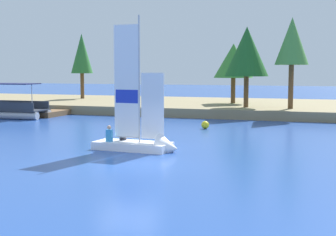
{
  "coord_description": "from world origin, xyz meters",
  "views": [
    {
      "loc": [
        7.67,
        -17.94,
        3.79
      ],
      "look_at": [
        -0.59,
        6.68,
        1.2
      ],
      "focal_mm": 51.93,
      "sensor_mm": 36.0,
      "label": 1
    }
  ],
  "objects_px": {
    "shoreline_tree_midright": "(292,42)",
    "shoreline_tree_left": "(82,54)",
    "shoreline_tree_midleft": "(233,61)",
    "channel_buoy": "(205,125)",
    "pontoon_boat": "(15,109)",
    "wooden_dock": "(53,113)",
    "sailboat": "(147,141)",
    "shoreline_tree_centre": "(247,52)"
  },
  "relations": [
    {
      "from": "wooden_dock",
      "to": "pontoon_boat",
      "type": "distance_m",
      "value": 3.14
    },
    {
      "from": "channel_buoy",
      "to": "sailboat",
      "type": "bearing_deg",
      "value": -93.25
    },
    {
      "from": "wooden_dock",
      "to": "sailboat",
      "type": "xyz_separation_m",
      "value": [
        13.63,
        -13.81,
        0.23
      ]
    },
    {
      "from": "shoreline_tree_left",
      "to": "shoreline_tree_midleft",
      "type": "height_order",
      "value": "shoreline_tree_left"
    },
    {
      "from": "pontoon_boat",
      "to": "channel_buoy",
      "type": "distance_m",
      "value": 16.06
    },
    {
      "from": "shoreline_tree_midleft",
      "to": "sailboat",
      "type": "distance_m",
      "value": 23.03
    },
    {
      "from": "shoreline_tree_midright",
      "to": "shoreline_tree_left",
      "type": "bearing_deg",
      "value": 162.62
    },
    {
      "from": "shoreline_tree_left",
      "to": "pontoon_boat",
      "type": "relative_size",
      "value": 1.33
    },
    {
      "from": "shoreline_tree_centre",
      "to": "shoreline_tree_midright",
      "type": "relative_size",
      "value": 0.92
    },
    {
      "from": "shoreline_tree_midleft",
      "to": "shoreline_tree_midright",
      "type": "xyz_separation_m",
      "value": [
        5.45,
        -4.71,
        1.34
      ]
    },
    {
      "from": "shoreline_tree_midleft",
      "to": "shoreline_tree_midright",
      "type": "relative_size",
      "value": 0.76
    },
    {
      "from": "shoreline_tree_centre",
      "to": "shoreline_tree_midright",
      "type": "distance_m",
      "value": 3.64
    },
    {
      "from": "shoreline_tree_centre",
      "to": "channel_buoy",
      "type": "xyz_separation_m",
      "value": [
        -1.09,
        -9.16,
        -4.98
      ]
    },
    {
      "from": "shoreline_tree_centre",
      "to": "sailboat",
      "type": "distance_m",
      "value": 18.99
    },
    {
      "from": "shoreline_tree_centre",
      "to": "shoreline_tree_midright",
      "type": "bearing_deg",
      "value": -5.91
    },
    {
      "from": "shoreline_tree_midright",
      "to": "wooden_dock",
      "type": "xyz_separation_m",
      "value": [
        -18.79,
        -4.13,
        -5.71
      ]
    },
    {
      "from": "shoreline_tree_centre",
      "to": "sailboat",
      "type": "xyz_separation_m",
      "value": [
        -1.61,
        -18.31,
        -4.79
      ]
    },
    {
      "from": "wooden_dock",
      "to": "channel_buoy",
      "type": "bearing_deg",
      "value": -18.25
    },
    {
      "from": "shoreline_tree_midright",
      "to": "pontoon_boat",
      "type": "bearing_deg",
      "value": -161.97
    },
    {
      "from": "wooden_dock",
      "to": "shoreline_tree_centre",
      "type": "bearing_deg",
      "value": 16.44
    },
    {
      "from": "wooden_dock",
      "to": "pontoon_boat",
      "type": "relative_size",
      "value": 0.79
    },
    {
      "from": "wooden_dock",
      "to": "channel_buoy",
      "type": "relative_size",
      "value": 8.03
    },
    {
      "from": "shoreline_tree_midright",
      "to": "wooden_dock",
      "type": "height_order",
      "value": "shoreline_tree_midright"
    },
    {
      "from": "shoreline_tree_midright",
      "to": "channel_buoy",
      "type": "relative_size",
      "value": 14.08
    },
    {
      "from": "shoreline_tree_left",
      "to": "channel_buoy",
      "type": "relative_size",
      "value": 13.56
    },
    {
      "from": "shoreline_tree_midright",
      "to": "channel_buoy",
      "type": "xyz_separation_m",
      "value": [
        -4.64,
        -8.8,
        -5.67
      ]
    },
    {
      "from": "shoreline_tree_midright",
      "to": "sailboat",
      "type": "relative_size",
      "value": 1.04
    },
    {
      "from": "shoreline_tree_left",
      "to": "sailboat",
      "type": "xyz_separation_m",
      "value": [
        16.84,
        -24.83,
        -4.99
      ]
    },
    {
      "from": "shoreline_tree_left",
      "to": "channel_buoy",
      "type": "distance_m",
      "value": 23.96
    },
    {
      "from": "channel_buoy",
      "to": "shoreline_tree_midleft",
      "type": "bearing_deg",
      "value": 93.44
    },
    {
      "from": "shoreline_tree_midleft",
      "to": "pontoon_boat",
      "type": "bearing_deg",
      "value": -142.94
    },
    {
      "from": "shoreline_tree_midleft",
      "to": "channel_buoy",
      "type": "bearing_deg",
      "value": -86.56
    },
    {
      "from": "shoreline_tree_left",
      "to": "pontoon_boat",
      "type": "height_order",
      "value": "shoreline_tree_left"
    },
    {
      "from": "shoreline_tree_left",
      "to": "shoreline_tree_centre",
      "type": "height_order",
      "value": "shoreline_tree_left"
    },
    {
      "from": "shoreline_tree_left",
      "to": "wooden_dock",
      "type": "xyz_separation_m",
      "value": [
        3.2,
        -11.02,
        -5.21
      ]
    },
    {
      "from": "shoreline_tree_centre",
      "to": "sailboat",
      "type": "height_order",
      "value": "shoreline_tree_centre"
    },
    {
      "from": "shoreline_tree_left",
      "to": "sailboat",
      "type": "relative_size",
      "value": 1.0
    },
    {
      "from": "wooden_dock",
      "to": "sailboat",
      "type": "distance_m",
      "value": 19.41
    },
    {
      "from": "shoreline_tree_midleft",
      "to": "wooden_dock",
      "type": "distance_m",
      "value": 16.59
    },
    {
      "from": "sailboat",
      "to": "pontoon_boat",
      "type": "distance_m",
      "value": 19.07
    },
    {
      "from": "shoreline_tree_midleft",
      "to": "shoreline_tree_midright",
      "type": "height_order",
      "value": "shoreline_tree_midright"
    },
    {
      "from": "shoreline_tree_centre",
      "to": "channel_buoy",
      "type": "bearing_deg",
      "value": -96.79
    }
  ]
}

